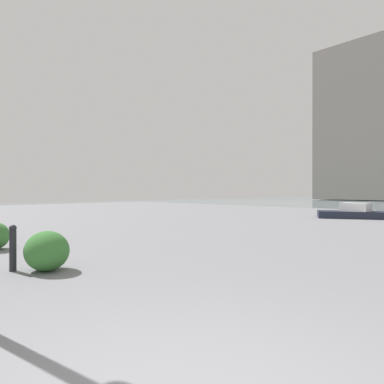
{
  "coord_description": "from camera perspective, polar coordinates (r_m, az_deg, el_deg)",
  "views": [
    {
      "loc": [
        -1.44,
        1.44,
        1.47
      ],
      "look_at": [
        7.17,
        -6.91,
        1.43
      ],
      "focal_mm": 31.28,
      "sensor_mm": 36.0,
      "label": 1
    }
  ],
  "objects": [
    {
      "name": "bollard_near",
      "position": [
        7.02,
        -28.23,
        -8.25
      ],
      "size": [
        0.13,
        0.13,
        0.85
      ],
      "color": "#232328",
      "rests_on": "ground"
    },
    {
      "name": "boat",
      "position": [
        20.11,
        26.1,
        -3.43
      ],
      "size": [
        4.12,
        3.22,
        0.95
      ],
      "color": "#1E2333",
      "rests_on": "ground"
    },
    {
      "name": "shrub_wide",
      "position": [
        6.79,
        -23.51,
        -9.2
      ],
      "size": [
        0.86,
        0.78,
        0.73
      ],
      "color": "#387533",
      "rests_on": "ground"
    },
    {
      "name": "building_annex",
      "position": [
        66.89,
        28.63,
        10.25
      ],
      "size": [
        17.01,
        11.03,
        26.39
      ],
      "color": "gray",
      "rests_on": "ground"
    }
  ]
}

